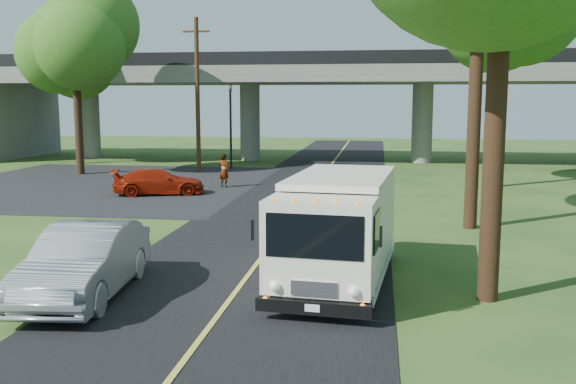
% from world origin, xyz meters
% --- Properties ---
extents(ground, '(120.00, 120.00, 0.00)m').
position_xyz_m(ground, '(0.00, 0.00, 0.00)').
color(ground, '#274318').
rests_on(ground, ground).
extents(road, '(7.00, 90.00, 0.02)m').
position_xyz_m(road, '(0.00, 10.00, 0.01)').
color(road, black).
rests_on(road, ground).
extents(parking_lot, '(16.00, 18.00, 0.01)m').
position_xyz_m(parking_lot, '(-11.00, 18.00, 0.01)').
color(parking_lot, black).
rests_on(parking_lot, ground).
extents(lane_line, '(0.12, 90.00, 0.01)m').
position_xyz_m(lane_line, '(0.00, 10.00, 0.03)').
color(lane_line, gold).
rests_on(lane_line, road).
extents(overpass, '(54.00, 10.00, 7.30)m').
position_xyz_m(overpass, '(0.00, 32.00, 4.56)').
color(overpass, slate).
rests_on(overpass, ground).
extents(traffic_signal, '(0.18, 0.22, 5.20)m').
position_xyz_m(traffic_signal, '(-6.00, 26.00, 3.20)').
color(traffic_signal, black).
rests_on(traffic_signal, ground).
extents(utility_pole, '(1.60, 0.26, 9.00)m').
position_xyz_m(utility_pole, '(-7.50, 24.00, 4.59)').
color(utility_pole, '#472D19').
rests_on(utility_pole, ground).
extents(tree_right_far, '(5.77, 5.67, 10.99)m').
position_xyz_m(tree_right_far, '(9.21, 19.84, 8.30)').
color(tree_right_far, '#382314').
rests_on(tree_right_far, ground).
extents(tree_left_lot, '(5.60, 5.50, 10.50)m').
position_xyz_m(tree_left_lot, '(-13.79, 21.84, 7.90)').
color(tree_left_lot, '#382314').
rests_on(tree_left_lot, ground).
extents(tree_left_far, '(5.26, 5.16, 9.89)m').
position_xyz_m(tree_left_far, '(-16.79, 27.84, 7.45)').
color(tree_left_far, '#382314').
rests_on(tree_left_far, ground).
extents(step_van, '(2.78, 6.21, 2.53)m').
position_xyz_m(step_van, '(2.21, 1.81, 1.38)').
color(step_van, silver).
rests_on(step_van, ground).
extents(red_sedan, '(4.42, 2.85, 1.19)m').
position_xyz_m(red_sedan, '(-6.78, 14.91, 0.60)').
color(red_sedan, '#991B09').
rests_on(red_sedan, ground).
extents(silver_sedan, '(2.10, 4.89, 1.57)m').
position_xyz_m(silver_sedan, '(-3.20, 0.00, 0.78)').
color(silver_sedan, gray).
rests_on(silver_sedan, ground).
extents(pedestrian, '(0.73, 0.64, 1.67)m').
position_xyz_m(pedestrian, '(-4.42, 17.69, 0.83)').
color(pedestrian, gray).
rests_on(pedestrian, ground).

